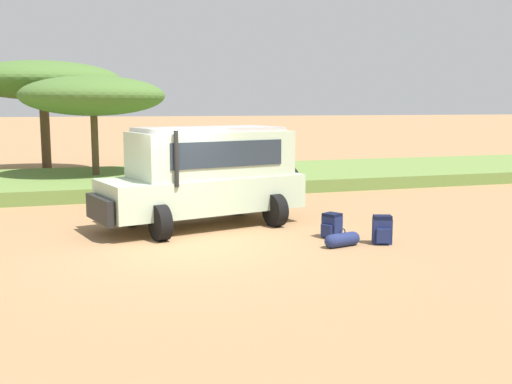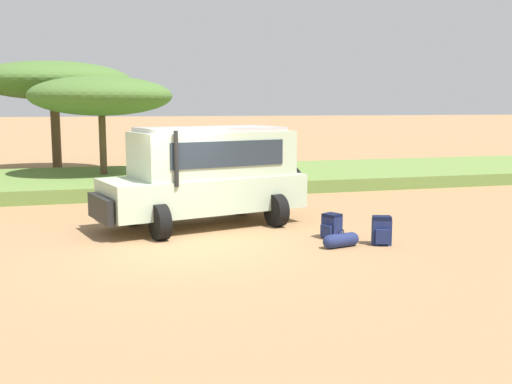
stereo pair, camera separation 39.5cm
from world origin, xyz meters
TOP-DOWN VIEW (x-y plane):
  - ground_plane at (0.00, 0.00)m, footprint 320.00×320.00m
  - grass_bank at (0.00, 10.02)m, footprint 120.00×7.00m
  - safari_vehicle at (0.91, 2.16)m, footprint 5.48×3.46m
  - backpack_beside_front_wheel at (3.29, -0.07)m, footprint 0.49×0.47m
  - backpack_cluster_center at (4.07, -0.96)m, footprint 0.46×0.43m
  - duffel_bag_low_black_case at (3.14, -0.92)m, footprint 0.86×0.43m
  - acacia_tree_right_mid at (-3.21, 15.72)m, footprint 6.71×6.62m
  - acacia_tree_far_right at (-1.35, 10.52)m, footprint 5.17×4.76m

SIDE VIEW (x-z plane):
  - ground_plane at x=0.00m, z-range 0.00..0.00m
  - duffel_bag_low_black_case at x=3.14m, z-range -0.05..0.34m
  - grass_bank at x=0.00m, z-range 0.00..0.44m
  - backpack_beside_front_wheel at x=3.29m, z-range -0.01..0.56m
  - backpack_cluster_center at x=4.07m, z-range -0.01..0.61m
  - safari_vehicle at x=0.91m, z-range 0.07..2.51m
  - acacia_tree_far_right at x=-1.35m, z-range 1.29..5.33m
  - acacia_tree_right_mid at x=-3.21m, z-range 1.59..6.47m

